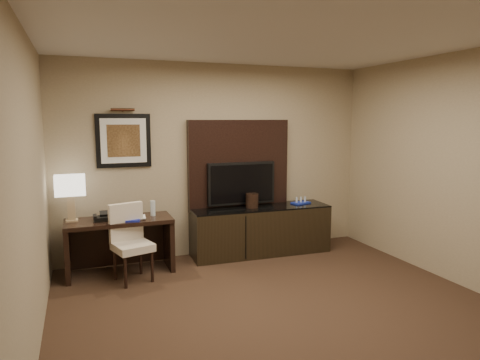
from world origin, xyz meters
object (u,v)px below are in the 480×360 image
table_lamp (71,200)px  ice_bucket (252,201)px  water_bottle (153,208)px  desk_chair (133,246)px  desk (120,246)px  desk_phone (102,216)px  credenza (260,230)px  tv (241,183)px  minibar_tray (301,200)px

table_lamp → ice_bucket: 2.39m
water_bottle → ice_bucket: (1.41, 0.05, -0.00)m
desk_chair → ice_bucket: (1.72, 0.44, 0.35)m
desk → desk_phone: desk_phone is taller
table_lamp → ice_bucket: size_ratio=2.56×
credenza → ice_bucket: 0.46m
tv → desk_chair: 1.82m
desk → water_bottle: bearing=5.4°
desk → credenza: (1.97, 0.10, -0.00)m
desk_chair → desk: bearing=92.5°
desk → table_lamp: table_lamp is taller
desk_phone → ice_bucket: bearing=2.6°
desk_chair → ice_bucket: ice_bucket is taller
table_lamp → ice_bucket: table_lamp is taller
desk_chair → desk_phone: 0.56m
ice_bucket → minibar_tray: (0.79, 0.02, -0.05)m
credenza → water_bottle: water_bottle is taller
desk → desk_chair: 0.38m
table_lamp → desk_chair: bearing=-33.8°
table_lamp → water_bottle: size_ratio=2.65×
desk_chair → desk_phone: size_ratio=4.21×
desk → ice_bucket: size_ratio=6.42×
tv → desk_chair: (-1.61, -0.59, -0.59)m
desk → ice_bucket: bearing=3.0°
water_bottle → minibar_tray: water_bottle is taller
tv → credenza: bearing=-30.0°
desk → tv: tv is taller
table_lamp → water_bottle: 0.99m
tv → minibar_tray: tv is taller
desk_phone → minibar_tray: size_ratio=0.76×
tv → minibar_tray: 0.95m
credenza → desk_chair: (-1.85, -0.45, 0.09)m
water_bottle → credenza: bearing=2.3°
desk_chair → desk_phone: bearing=115.8°
desk_phone → credenza: bearing=2.7°
credenza → desk_chair: bearing=-164.2°
desk → minibar_tray: 2.66m
credenza → table_lamp: (-2.52, -0.01, 0.61)m
credenza → tv: 0.73m
ice_bucket → minibar_tray: ice_bucket is taller
credenza → ice_bucket: bearing=-173.2°
ice_bucket → desk_phone: bearing=-177.4°
desk_phone → minibar_tray: 2.83m
tv → water_bottle: 1.33m
desk → minibar_tray: bearing=2.5°
table_lamp → water_bottle: table_lamp is taller
credenza → ice_bucket: (-0.14, -0.01, 0.44)m
tv → desk_chair: tv is taller
desk_chair → table_lamp: bearing=130.3°
desk → credenza: 1.97m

